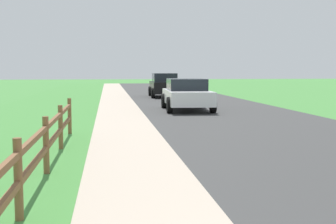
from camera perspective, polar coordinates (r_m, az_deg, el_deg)
The scene contains 7 objects.
ground_plane at distance 26.60m, azimuth -4.19°, elevation 1.22°, with size 120.00×120.00×0.00m, color #44873C.
road_asphalt at distance 28.99m, azimuth 2.51°, elevation 1.58°, with size 7.00×66.00×0.01m, color #393939.
curb_concrete at distance 28.59m, azimuth -10.44°, elevation 1.44°, with size 6.00×66.00×0.01m, color #BBA996.
grass_verge at distance 28.71m, azimuth -13.43°, elevation 1.40°, with size 5.00×66.00×0.00m, color #44873C.
rail_fence at distance 7.36m, azimuth -16.24°, elevation -4.98°, with size 0.11×13.23×1.06m.
parked_suv_white at distance 21.37m, azimuth 2.36°, elevation 2.22°, with size 2.25×4.45×1.46m.
parked_car_black at distance 31.59m, azimuth -0.48°, elevation 3.36°, with size 2.05×4.38×1.63m.
Camera 1 is at (-1.52, -1.49, 1.91)m, focal length 49.07 mm.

